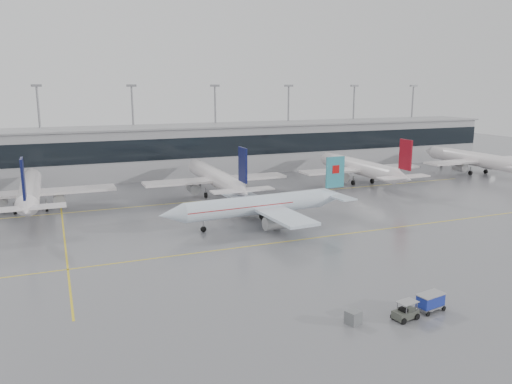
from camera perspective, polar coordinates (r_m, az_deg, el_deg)
name	(u,v)px	position (r m, az deg, el deg)	size (l,w,h in m)	color
ground	(287,241)	(73.04, 3.59, -5.65)	(320.00, 320.00, 0.00)	slate
taxi_line_main	(287,241)	(73.04, 3.59, -5.65)	(120.00, 0.25, 0.01)	yellow
taxi_line_north	(222,199)	(99.94, -3.91, -0.82)	(120.00, 0.25, 0.01)	yellow
taxi_line_cross	(64,236)	(80.65, -21.07, -4.74)	(0.25, 60.00, 0.01)	yellow
terminal	(182,151)	(129.26, -8.46, 4.69)	(180.00, 15.00, 12.00)	#98989C
terminal_glass	(189,148)	(121.81, -7.62, 4.99)	(180.00, 0.20, 5.00)	black
terminal_roof	(181,126)	(128.64, -8.54, 7.43)	(182.00, 16.00, 0.40)	gray
light_masts	(176,120)	(134.38, -9.18, 8.09)	(156.40, 1.00, 22.60)	gray
air_canada_jet	(263,205)	(81.03, 0.82, -1.49)	(33.78, 26.31, 10.30)	white
parked_jet_b	(30,191)	(98.10, -24.45, 0.09)	(29.64, 36.96, 11.72)	white
parked_jet_c	(216,178)	(102.64, -4.59, 1.62)	(29.64, 36.96, 11.72)	white
parked_jet_d	(360,168)	(117.89, 11.85, 2.75)	(29.64, 36.96, 11.72)	white
parked_jet_e	(476,159)	(140.39, 23.81, 3.43)	(29.64, 36.96, 11.72)	white
baggage_tug	(405,313)	(51.61, 16.69, -13.12)	(3.78, 1.93, 1.80)	#3F433A
baggage_cart	(431,301)	(54.00, 19.32, -11.65)	(3.16, 2.09, 1.82)	gray
gse_unit	(353,317)	(49.59, 11.05, -13.88)	(1.29, 1.20, 1.29)	slate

